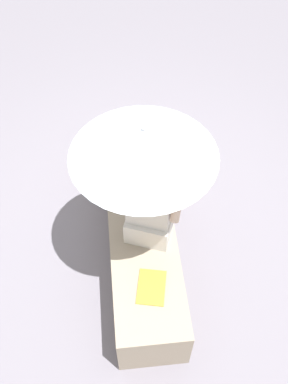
% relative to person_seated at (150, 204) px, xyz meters
% --- Properties ---
extents(ground_plane, '(14.00, 14.00, 0.00)m').
position_rel_person_seated_xyz_m(ground_plane, '(0.29, 0.06, -0.87)').
color(ground_plane, slate).
extents(stone_bench, '(2.35, 0.53, 0.48)m').
position_rel_person_seated_xyz_m(stone_bench, '(0.29, 0.06, -0.63)').
color(stone_bench, gray).
rests_on(stone_bench, ground).
extents(person_seated, '(0.38, 0.51, 0.90)m').
position_rel_person_seated_xyz_m(person_seated, '(0.00, 0.00, 0.00)').
color(person_seated, beige).
rests_on(person_seated, stone_bench).
extents(parasol, '(0.99, 0.99, 1.09)m').
position_rel_person_seated_xyz_m(parasol, '(0.06, 0.04, 0.56)').
color(parasol, '#B7B7BC').
rests_on(parasol, stone_bench).
extents(handbag_black, '(0.25, 0.19, 0.29)m').
position_rel_person_seated_xyz_m(handbag_black, '(0.73, 0.05, -0.24)').
color(handbag_black, '#335184').
rests_on(handbag_black, stone_bench).
extents(tote_bag_canvas, '(0.21, 0.16, 0.36)m').
position_rel_person_seated_xyz_m(tote_bag_canvas, '(1.01, 0.08, -0.21)').
color(tote_bag_canvas, black).
rests_on(tote_bag_canvas, stone_bench).
extents(magazine, '(0.32, 0.25, 0.01)m').
position_rel_person_seated_xyz_m(magazine, '(-0.47, 0.04, -0.38)').
color(magazine, gold).
rests_on(magazine, stone_bench).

